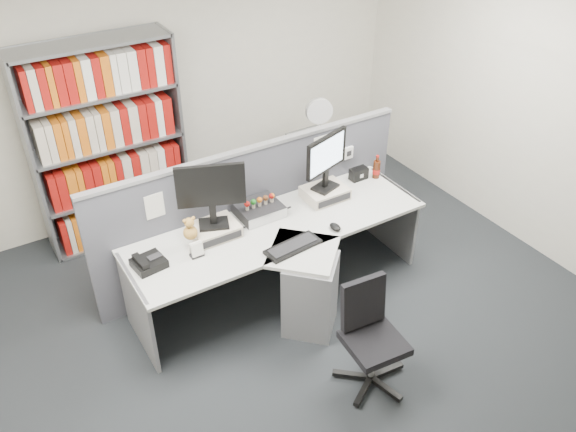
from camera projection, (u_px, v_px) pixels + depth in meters
ground at (330, 347)px, 4.84m from camera, size 5.50×5.50×0.00m
room_shell at (341, 153)px, 3.83m from camera, size 5.04×5.54×2.72m
partition at (254, 209)px, 5.36m from camera, size 3.00×0.08×1.27m
desk at (291, 264)px, 5.00m from camera, size 2.60×1.20×0.72m
monitor_riser_left at (215, 230)px, 4.88m from camera, size 0.38×0.31×0.10m
monitor_riser_right at (325, 193)px, 5.35m from camera, size 0.38×0.31×0.10m
monitor_left at (211, 191)px, 4.66m from camera, size 0.52×0.25×0.56m
monitor_right at (326, 158)px, 5.15m from camera, size 0.50×0.22×0.52m
desktop_pc at (259, 210)px, 5.13m from camera, size 0.37×0.33×0.10m
figurines at (262, 200)px, 5.07m from camera, size 0.29×0.05×0.09m
keyboard at (293, 247)px, 4.75m from camera, size 0.48×0.22×0.03m
mouse at (335, 227)px, 4.96m from camera, size 0.08×0.12×0.05m
desk_phone at (148, 263)px, 4.55m from camera, size 0.26×0.24×0.10m
desk_calendar at (196, 250)px, 4.65m from camera, size 0.11×0.08×0.13m
plush_toy at (190, 230)px, 4.65m from camera, size 0.12×0.12×0.20m
speaker at (359, 174)px, 5.62m from camera, size 0.17×0.09×0.11m
cola_bottle at (376, 169)px, 5.62m from camera, size 0.07×0.07×0.23m
shelving_unit at (108, 148)px, 5.62m from camera, size 1.41×0.40×2.00m
filing_cabinet at (317, 168)px, 6.56m from camera, size 0.45×0.61×0.70m
desk_fan at (319, 114)px, 6.20m from camera, size 0.27×0.17×0.47m
office_chair at (370, 333)px, 4.35m from camera, size 0.55×0.57×0.85m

